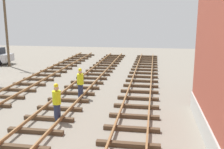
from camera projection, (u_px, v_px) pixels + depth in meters
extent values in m
cube|color=#4C3826|center=(128.00, 145.00, 10.18)|extent=(2.50, 0.24, 0.18)
cube|color=#4C3826|center=(131.00, 129.00, 11.64)|extent=(2.50, 0.24, 0.18)
cube|color=#4C3826|center=(134.00, 116.00, 13.10)|extent=(2.50, 0.24, 0.18)
cube|color=#4C3826|center=(136.00, 106.00, 14.56)|extent=(2.50, 0.24, 0.18)
cube|color=#4C3826|center=(138.00, 98.00, 16.02)|extent=(2.50, 0.24, 0.18)
cube|color=#4C3826|center=(139.00, 92.00, 17.47)|extent=(2.50, 0.24, 0.18)
cube|color=#4C3826|center=(141.00, 86.00, 18.93)|extent=(2.50, 0.24, 0.18)
cube|color=#4C3826|center=(142.00, 81.00, 20.39)|extent=(2.50, 0.24, 0.18)
cube|color=#4C3826|center=(143.00, 77.00, 21.85)|extent=(2.50, 0.24, 0.18)
cube|color=#4C3826|center=(144.00, 73.00, 23.31)|extent=(2.50, 0.24, 0.18)
cube|color=#4C3826|center=(144.00, 70.00, 24.77)|extent=(2.50, 0.24, 0.18)
cube|color=#4C3826|center=(145.00, 67.00, 26.23)|extent=(2.50, 0.24, 0.18)
cube|color=#4C3826|center=(145.00, 64.00, 27.69)|extent=(2.50, 0.24, 0.18)
cube|color=#4C3826|center=(146.00, 62.00, 29.15)|extent=(2.50, 0.24, 0.18)
cube|color=#4C3826|center=(146.00, 60.00, 30.61)|extent=(2.50, 0.24, 0.18)
cube|color=#4C3826|center=(147.00, 58.00, 32.07)|extent=(2.50, 0.24, 0.18)
cube|color=#4C3826|center=(147.00, 56.00, 33.53)|extent=(2.50, 0.24, 0.18)
cube|color=#4C3826|center=(18.00, 147.00, 9.96)|extent=(2.50, 0.24, 0.18)
cube|color=#4C3826|center=(36.00, 131.00, 11.39)|extent=(2.50, 0.24, 0.18)
cube|color=#4C3826|center=(49.00, 119.00, 12.81)|extent=(2.50, 0.24, 0.18)
cube|color=#4C3826|center=(60.00, 108.00, 14.24)|extent=(2.50, 0.24, 0.18)
cube|color=#4C3826|center=(68.00, 100.00, 15.66)|extent=(2.50, 0.24, 0.18)
cube|color=#4C3826|center=(76.00, 93.00, 17.08)|extent=(2.50, 0.24, 0.18)
cube|color=#4C3826|center=(82.00, 87.00, 18.51)|extent=(2.50, 0.24, 0.18)
cube|color=#4C3826|center=(87.00, 82.00, 19.93)|extent=(2.50, 0.24, 0.18)
cube|color=#4C3826|center=(92.00, 78.00, 21.36)|extent=(2.50, 0.24, 0.18)
cube|color=#4C3826|center=(96.00, 74.00, 22.78)|extent=(2.50, 0.24, 0.18)
cube|color=#4C3826|center=(99.00, 71.00, 24.21)|extent=(2.50, 0.24, 0.18)
cube|color=#4C3826|center=(102.00, 68.00, 25.63)|extent=(2.50, 0.24, 0.18)
cube|color=#4C3826|center=(105.00, 65.00, 27.06)|extent=(2.50, 0.24, 0.18)
cube|color=#4C3826|center=(108.00, 63.00, 28.48)|extent=(2.50, 0.24, 0.18)
cube|color=#4C3826|center=(110.00, 61.00, 29.91)|extent=(2.50, 0.24, 0.18)
cube|color=#4C3826|center=(112.00, 59.00, 31.33)|extent=(2.50, 0.24, 0.18)
cube|color=#4C3826|center=(114.00, 57.00, 32.75)|extent=(2.50, 0.24, 0.18)
cube|color=#4C3826|center=(116.00, 55.00, 34.18)|extent=(2.50, 0.24, 0.18)
cube|color=#4C3826|center=(6.00, 97.00, 16.35)|extent=(2.50, 0.24, 0.18)
cube|color=#4C3826|center=(18.00, 90.00, 17.88)|extent=(2.50, 0.24, 0.18)
cube|color=#4C3826|center=(29.00, 84.00, 19.42)|extent=(2.50, 0.24, 0.18)
cube|color=#4C3826|center=(38.00, 79.00, 20.95)|extent=(2.50, 0.24, 0.18)
cube|color=#4C3826|center=(46.00, 75.00, 22.49)|extent=(2.50, 0.24, 0.18)
cube|color=#4C3826|center=(53.00, 71.00, 24.02)|extent=(2.50, 0.24, 0.18)
cube|color=#4C3826|center=(60.00, 68.00, 25.55)|extent=(2.50, 0.24, 0.18)
cube|color=#4C3826|center=(65.00, 65.00, 27.09)|extent=(2.50, 0.24, 0.18)
cube|color=#4C3826|center=(70.00, 63.00, 28.62)|extent=(2.50, 0.24, 0.18)
cube|color=#4C3826|center=(74.00, 60.00, 30.16)|extent=(2.50, 0.24, 0.18)
cube|color=#4C3826|center=(78.00, 58.00, 31.69)|extent=(2.50, 0.24, 0.18)
cube|color=#4C3826|center=(82.00, 56.00, 33.23)|extent=(2.50, 0.24, 0.18)
cube|color=#4C3826|center=(85.00, 55.00, 34.76)|extent=(2.50, 0.24, 0.18)
cylinder|color=black|center=(8.00, 60.00, 28.91)|extent=(0.64, 0.24, 0.64)
cylinder|color=black|center=(1.00, 56.00, 32.44)|extent=(0.64, 0.24, 0.64)
cylinder|color=brown|center=(6.00, 27.00, 26.25)|extent=(0.24, 0.24, 7.95)
cylinder|color=#262D4C|center=(57.00, 112.00, 12.69)|extent=(0.32, 0.32, 0.85)
cylinder|color=yellow|center=(57.00, 97.00, 12.53)|extent=(0.40, 0.40, 0.65)
sphere|color=tan|center=(56.00, 88.00, 12.44)|extent=(0.24, 0.24, 0.24)
sphere|color=yellow|center=(56.00, 86.00, 12.41)|extent=(0.22, 0.22, 0.22)
cylinder|color=#262D4C|center=(81.00, 91.00, 16.41)|extent=(0.32, 0.32, 0.85)
cylinder|color=yellow|center=(80.00, 79.00, 16.26)|extent=(0.40, 0.40, 0.65)
sphere|color=tan|center=(80.00, 72.00, 16.16)|extent=(0.24, 0.24, 0.24)
sphere|color=yellow|center=(80.00, 70.00, 16.13)|extent=(0.22, 0.22, 0.22)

